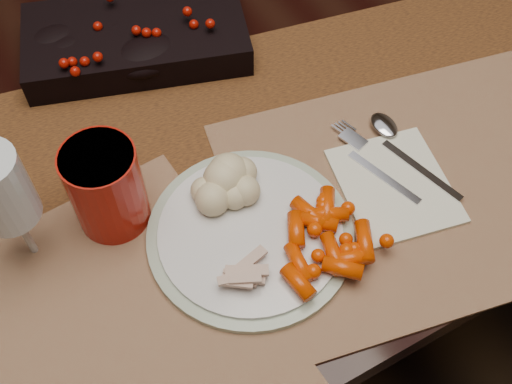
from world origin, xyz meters
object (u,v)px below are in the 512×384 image
dining_table (199,209)px  baby_carrots (320,242)px  turkey_shreds (241,275)px  centerpiece (135,35)px  napkin (394,185)px  dinner_plate (250,234)px  placemat_main (423,184)px  wine_glass (12,211)px  red_cup (106,188)px  mashed_potatoes (229,186)px

dining_table → baby_carrots: bearing=-87.4°
turkey_shreds → centerpiece: bearing=83.6°
centerpiece → napkin: size_ratio=2.05×
baby_carrots → turkey_shreds: 0.10m
dinner_plate → turkey_shreds: turkey_shreds is taller
dining_table → turkey_shreds: turkey_shreds is taller
placemat_main → wine_glass: size_ratio=2.69×
centerpiece → baby_carrots: 0.42m
baby_carrots → dinner_plate: bearing=136.0°
centerpiece → red_cup: red_cup is taller
wine_glass → baby_carrots: bearing=-29.5°
dining_table → wine_glass: size_ratio=9.99×
centerpiece → dinner_plate: bearing=-91.1°
wine_glass → turkey_shreds: bearing=-39.1°
placemat_main → wine_glass: bearing=173.5°
dining_table → napkin: size_ratio=11.66×
turkey_shreds → wine_glass: size_ratio=0.40×
baby_carrots → turkey_shreds: (-0.10, 0.01, -0.00)m
centerpiece → red_cup: (-0.14, -0.25, 0.03)m
napkin → dining_table: bearing=126.8°
placemat_main → mashed_potatoes: bearing=169.5°
napkin → red_cup: (-0.33, 0.13, 0.06)m
dining_table → centerpiece: size_ratio=5.68×
napkin → dinner_plate: bearing=-175.3°
placemat_main → baby_carrots: bearing=-162.3°
baby_carrots → napkin: size_ratio=0.79×
dining_table → centerpiece: centerpiece is taller
napkin → placemat_main: bearing=-10.2°
dinner_plate → baby_carrots: size_ratio=2.04×
centerpiece → red_cup: size_ratio=2.65×
red_cup → dining_table: bearing=47.4°
mashed_potatoes → napkin: size_ratio=0.57×
placemat_main → dinner_plate: size_ratio=1.95×
baby_carrots → mashed_potatoes: (-0.06, 0.11, 0.01)m
turkey_shreds → baby_carrots: bearing=-4.7°
baby_carrots → red_cup: size_ratio=1.02×
baby_carrots → mashed_potatoes: size_ratio=1.37×
dinner_plate → napkin: dinner_plate is taller
napkin → wine_glass: (-0.43, 0.13, 0.08)m
turkey_shreds → napkin: bearing=6.4°
placemat_main → dinner_plate: 0.23m
centerpiece → placemat_main: (0.22, -0.40, -0.03)m
napkin → baby_carrots: bearing=-154.1°
dinner_plate → napkin: 0.20m
dinner_plate → turkey_shreds: size_ratio=3.45×
turkey_shreds → red_cup: bearing=120.2°
dining_table → baby_carrots: baby_carrots is taller
dinner_plate → red_cup: size_ratio=2.08×
dinner_plate → mashed_potatoes: 0.06m
dining_table → wine_glass: wine_glass is taller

